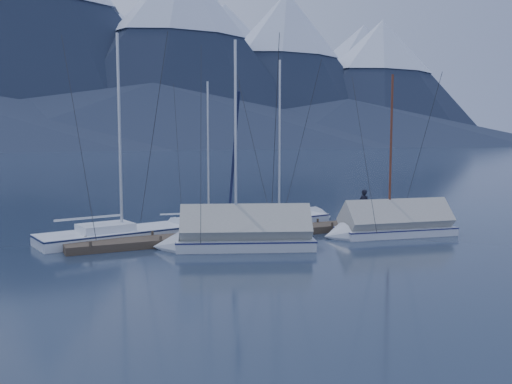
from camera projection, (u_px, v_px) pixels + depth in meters
ground at (275, 243)px, 24.88m from camera, size 1000.00×1000.00×0.00m
mountain_range at (19, 55)px, 353.35m from camera, size 877.00×584.00×150.50m
dock at (256, 234)px, 26.67m from camera, size 18.00×1.50×0.54m
mooring_posts at (247, 230)px, 26.43m from camera, size 15.12×1.52×0.35m
sailboat_open_left at (133, 235)px, 26.08m from camera, size 8.29×3.85×10.60m
sailboat_open_mid at (217, 228)px, 28.33m from camera, size 6.62×3.10×8.46m
sailboat_open_right at (287, 220)px, 30.77m from camera, size 7.79×3.47×9.99m
sailboat_covered_near at (386, 227)px, 26.84m from camera, size 7.00×3.27×8.77m
sailboat_covered_far at (233, 238)px, 23.72m from camera, size 7.31×4.55×9.87m
person at (364, 205)px, 29.48m from camera, size 0.59×0.72×1.71m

